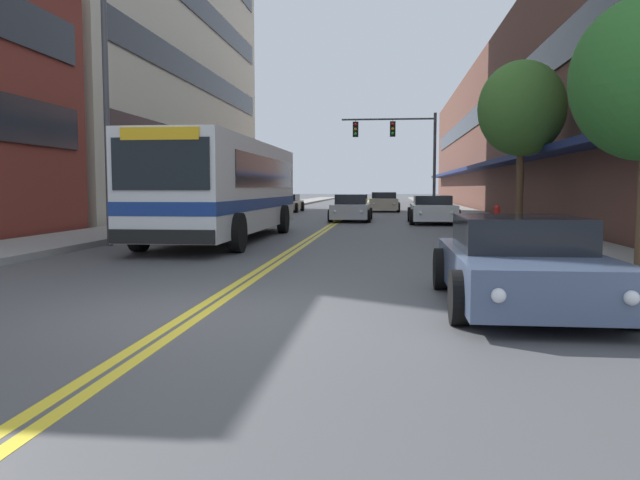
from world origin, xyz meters
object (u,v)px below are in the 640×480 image
(car_champagne_moving_second, at_px, (384,202))
(fire_hydrant, at_px, (497,219))
(car_white_parked_right_mid, at_px, (432,210))
(street_tree_right_mid, at_px, (522,109))
(car_slate_blue_parked_right_foreground, at_px, (520,264))
(car_beige_parked_left_near, at_px, (286,204))
(city_bus, at_px, (227,185))
(car_silver_moving_lead, at_px, (351,208))
(car_charcoal_parked_left_far, at_px, (247,208))
(traffic_signal_mast, at_px, (402,142))
(street_lamp_left_near, at_px, (119,74))

(car_champagne_moving_second, bearing_deg, fire_hydrant, -80.34)
(car_white_parked_right_mid, height_order, street_tree_right_mid, street_tree_right_mid)
(car_slate_blue_parked_right_foreground, distance_m, car_white_parked_right_mid, 20.14)
(car_slate_blue_parked_right_foreground, bearing_deg, street_tree_right_mid, 78.73)
(car_beige_parked_left_near, height_order, car_champagne_moving_second, car_champagne_moving_second)
(city_bus, xyz_separation_m, car_silver_moving_lead, (3.20, 11.62, -1.10))
(car_slate_blue_parked_right_foreground, relative_size, street_tree_right_mid, 0.77)
(fire_hydrant, bearing_deg, car_charcoal_parked_left_far, 138.86)
(car_beige_parked_left_near, bearing_deg, traffic_signal_mast, -21.85)
(car_charcoal_parked_left_far, relative_size, fire_hydrant, 4.90)
(car_beige_parked_left_near, relative_size, street_tree_right_mid, 0.86)
(car_slate_blue_parked_right_foreground, height_order, traffic_signal_mast, traffic_signal_mast)
(car_white_parked_right_mid, distance_m, car_silver_moving_lead, 4.23)
(city_bus, distance_m, fire_hydrant, 8.76)
(car_white_parked_right_mid, bearing_deg, street_lamp_left_near, -127.34)
(city_bus, relative_size, car_charcoal_parked_left_far, 2.57)
(car_slate_blue_parked_right_foreground, xyz_separation_m, street_tree_right_mid, (2.60, 13.02, 3.68))
(fire_hydrant, bearing_deg, street_tree_right_mid, 48.90)
(car_slate_blue_parked_right_foreground, xyz_separation_m, traffic_signal_mast, (-1.04, 29.86, 3.80))
(car_silver_moving_lead, bearing_deg, fire_hydrant, -61.85)
(city_bus, distance_m, street_tree_right_mid, 10.15)
(car_beige_parked_left_near, relative_size, fire_hydrant, 5.49)
(car_charcoal_parked_left_far, bearing_deg, street_lamp_left_near, -92.15)
(street_tree_right_mid, height_order, fire_hydrant, street_tree_right_mid)
(car_silver_moving_lead, xyz_separation_m, car_champagne_moving_second, (1.51, 12.45, 0.02))
(car_slate_blue_parked_right_foreground, xyz_separation_m, street_lamp_left_near, (-9.17, 7.88, 4.13))
(city_bus, bearing_deg, street_lamp_left_near, -133.62)
(car_silver_moving_lead, xyz_separation_m, traffic_signal_mast, (2.60, 7.92, 3.77))
(city_bus, relative_size, car_slate_blue_parked_right_foreground, 2.57)
(car_white_parked_right_mid, bearing_deg, car_beige_parked_left_near, 124.76)
(city_bus, xyz_separation_m, car_slate_blue_parked_right_foreground, (6.84, -10.32, -1.12))
(car_charcoal_parked_left_far, xyz_separation_m, fire_hydrant, (10.36, -9.05, -0.03))
(car_champagne_moving_second, height_order, street_tree_right_mid, street_tree_right_mid)
(city_bus, xyz_separation_m, traffic_signal_mast, (5.80, 19.54, 2.67))
(traffic_signal_mast, bearing_deg, car_champagne_moving_second, 103.48)
(car_beige_parked_left_near, distance_m, traffic_signal_mast, 9.08)
(car_slate_blue_parked_right_foreground, height_order, car_silver_moving_lead, car_silver_moving_lead)
(street_tree_right_mid, relative_size, fire_hydrant, 6.39)
(city_bus, xyz_separation_m, street_tree_right_mid, (9.44, 2.71, 2.55))
(street_lamp_left_near, bearing_deg, fire_hydrant, 20.70)
(car_charcoal_parked_left_far, height_order, street_lamp_left_near, street_lamp_left_near)
(car_beige_parked_left_near, xyz_separation_m, traffic_signal_mast, (7.65, -3.07, 3.81))
(car_charcoal_parked_left_far, distance_m, street_tree_right_mid, 14.29)
(traffic_signal_mast, relative_size, street_lamp_left_near, 0.78)
(car_beige_parked_left_near, bearing_deg, city_bus, -85.33)
(car_beige_parked_left_near, xyz_separation_m, car_charcoal_parked_left_far, (0.02, -11.89, 0.08))
(city_bus, height_order, car_white_parked_right_mid, city_bus)
(car_white_parked_right_mid, bearing_deg, car_charcoal_parked_left_far, 174.24)
(car_champagne_moving_second, bearing_deg, street_lamp_left_near, -104.87)
(traffic_signal_mast, relative_size, fire_hydrant, 6.89)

